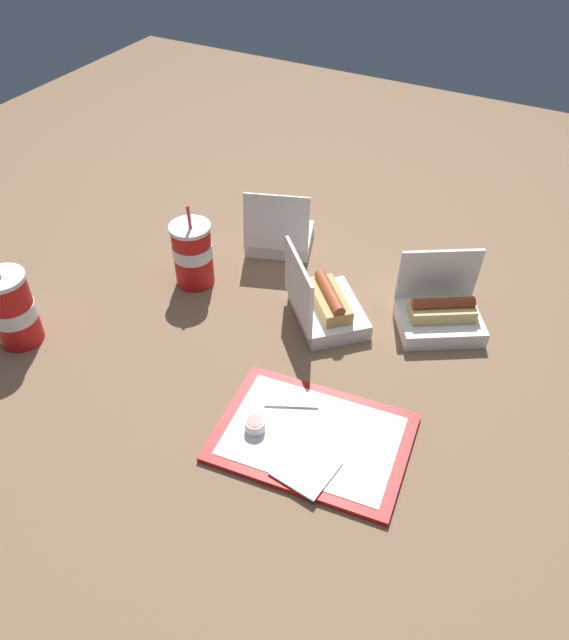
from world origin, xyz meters
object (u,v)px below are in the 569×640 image
(plastic_fork, at_px, (291,405))
(clamshell_hotdog_right, at_px, (325,306))
(soda_cup_center, at_px, (193,253))
(clamshell_hotdog_left, at_px, (440,313))
(soda_cup_corner, at_px, (12,309))
(ketchup_cup, at_px, (255,425))
(clamshell_hotdog_back, at_px, (280,234))
(food_tray, at_px, (312,438))

(plastic_fork, relative_size, clamshell_hotdog_right, 0.44)
(plastic_fork, relative_size, soda_cup_center, 0.48)
(clamshell_hotdog_left, relative_size, soda_cup_corner, 0.99)
(plastic_fork, bearing_deg, clamshell_hotdog_right, 76.97)
(ketchup_cup, bearing_deg, clamshell_hotdog_left, 65.10)
(ketchup_cup, xyz_separation_m, clamshell_hotdog_back, (-0.26, 0.59, 0.02))
(ketchup_cup, distance_m, plastic_fork, 0.09)
(clamshell_hotdog_right, height_order, soda_cup_corner, soda_cup_corner)
(clamshell_hotdog_back, distance_m, soda_cup_corner, 0.70)
(food_tray, xyz_separation_m, plastic_fork, (-0.07, 0.05, 0.01))
(clamshell_hotdog_back, relative_size, soda_cup_center, 0.93)
(soda_cup_corner, bearing_deg, ketchup_cup, 1.40)
(clamshell_hotdog_right, bearing_deg, soda_cup_corner, -146.26)
(clamshell_hotdog_right, height_order, clamshell_hotdog_left, clamshell_hotdog_right)
(clamshell_hotdog_left, bearing_deg, soda_cup_corner, -149.50)
(food_tray, xyz_separation_m, clamshell_hotdog_left, (0.11, 0.43, 0.04))
(plastic_fork, bearing_deg, clamshell_hotdog_back, 95.63)
(soda_cup_corner, bearing_deg, soda_cup_center, 58.06)
(food_tray, height_order, clamshell_hotdog_right, clamshell_hotdog_right)
(food_tray, bearing_deg, ketchup_cup, -159.97)
(plastic_fork, xyz_separation_m, soda_cup_center, (-0.41, 0.27, 0.07))
(soda_cup_corner, bearing_deg, clamshell_hotdog_right, 33.74)
(soda_cup_corner, bearing_deg, clamshell_hotdog_back, 60.37)
(food_tray, height_order, clamshell_hotdog_back, clamshell_hotdog_back)
(ketchup_cup, bearing_deg, soda_cup_corner, -178.60)
(ketchup_cup, distance_m, soda_cup_corner, 0.61)
(plastic_fork, distance_m, clamshell_hotdog_back, 0.59)
(clamshell_hotdog_left, height_order, soda_cup_corner, soda_cup_corner)
(clamshell_hotdog_left, distance_m, soda_cup_center, 0.61)
(ketchup_cup, height_order, plastic_fork, ketchup_cup)
(ketchup_cup, xyz_separation_m, soda_cup_center, (-0.38, 0.35, 0.06))
(clamshell_hotdog_back, relative_size, clamshell_hotdog_left, 0.89)
(ketchup_cup, bearing_deg, clamshell_hotdog_back, 114.12)
(clamshell_hotdog_back, bearing_deg, soda_cup_corner, -119.63)
(food_tray, xyz_separation_m, clamshell_hotdog_back, (-0.37, 0.55, 0.04))
(clamshell_hotdog_back, bearing_deg, clamshell_hotdog_left, -13.65)
(clamshell_hotdog_back, bearing_deg, plastic_fork, -59.32)
(clamshell_hotdog_back, bearing_deg, ketchup_cup, -65.88)
(clamshell_hotdog_right, bearing_deg, ketchup_cup, -85.91)
(clamshell_hotdog_back, height_order, clamshell_hotdog_right, clamshell_hotdog_back)
(clamshell_hotdog_right, height_order, soda_cup_center, soda_cup_center)
(clamshell_hotdog_back, bearing_deg, food_tray, -56.13)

